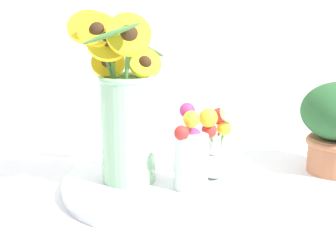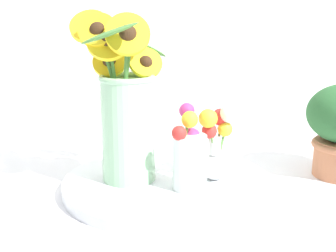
# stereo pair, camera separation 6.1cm
# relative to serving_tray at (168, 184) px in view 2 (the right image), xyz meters

# --- Properties ---
(ground_plane) EXTENTS (6.00, 6.00, 0.00)m
(ground_plane) POSITION_rel_serving_tray_xyz_m (0.04, -0.11, -0.01)
(ground_plane) COLOR silver
(serving_tray) EXTENTS (0.45, 0.45, 0.02)m
(serving_tray) POSITION_rel_serving_tray_xyz_m (0.00, 0.00, 0.00)
(serving_tray) COLOR silver
(serving_tray) RESTS_ON ground_plane
(mason_jar_sunflowers) EXTENTS (0.22, 0.25, 0.36)m
(mason_jar_sunflowers) POSITION_rel_serving_tray_xyz_m (-0.09, 0.01, 0.17)
(mason_jar_sunflowers) COLOR #99CC9E
(mason_jar_sunflowers) RESTS_ON serving_tray
(vase_small_center) EXTENTS (0.07, 0.09, 0.17)m
(vase_small_center) POSITION_rel_serving_tray_xyz_m (0.03, -0.05, 0.08)
(vase_small_center) COLOR white
(vase_small_center) RESTS_ON serving_tray
(vase_bulb_right) EXTENTS (0.09, 0.07, 0.16)m
(vase_bulb_right) POSITION_rel_serving_tray_xyz_m (0.10, -0.01, 0.10)
(vase_bulb_right) COLOR white
(vase_bulb_right) RESTS_ON serving_tray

